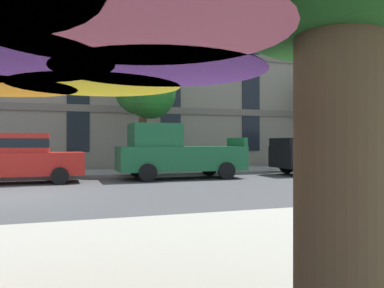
# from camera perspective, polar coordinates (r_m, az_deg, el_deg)

# --- Properties ---
(sidewalk_far) EXTENTS (56.00, 3.60, 0.12)m
(sidewalk_far) POSITION_cam_1_polar(r_m,az_deg,el_deg) (18.35, -23.56, -4.18)
(sidewalk_far) COLOR gray
(sidewalk_far) RESTS_ON ground
(apartment_building) EXTENTS (38.55, 12.08, 16.00)m
(apartment_building) POSITION_cam_1_polar(r_m,az_deg,el_deg) (27.27, -22.01, 14.06)
(apartment_building) COLOR gray
(apartment_building) RESTS_ON ground
(sedan_red) EXTENTS (4.40, 1.98, 1.78)m
(sedan_red) POSITION_cam_1_polar(r_m,az_deg,el_deg) (15.21, -24.06, -1.71)
(sedan_red) COLOR #B21E19
(sedan_red) RESTS_ON ground
(pickup_green) EXTENTS (5.10, 2.12, 2.20)m
(pickup_green) POSITION_cam_1_polar(r_m,az_deg,el_deg) (15.75, -2.41, -1.35)
(pickup_green) COLOR #195933
(pickup_green) RESTS_ON ground
(pickup_black) EXTENTS (5.10, 2.12, 2.20)m
(pickup_black) POSITION_cam_1_polar(r_m,az_deg,el_deg) (19.26, 19.72, -1.09)
(pickup_black) COLOR black
(pickup_black) RESTS_ON ground
(street_tree_middle) EXTENTS (2.77, 2.63, 5.00)m
(street_tree_middle) POSITION_cam_1_polar(r_m,az_deg,el_deg) (18.40, -6.73, 7.35)
(street_tree_middle) COLOR #4C3823
(street_tree_middle) RESTS_ON ground
(street_tree_right) EXTENTS (2.98, 2.97, 5.46)m
(street_tree_right) POSITION_cam_1_polar(r_m,az_deg,el_deg) (23.64, 19.67, 6.01)
(street_tree_right) COLOR brown
(street_tree_right) RESTS_ON ground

